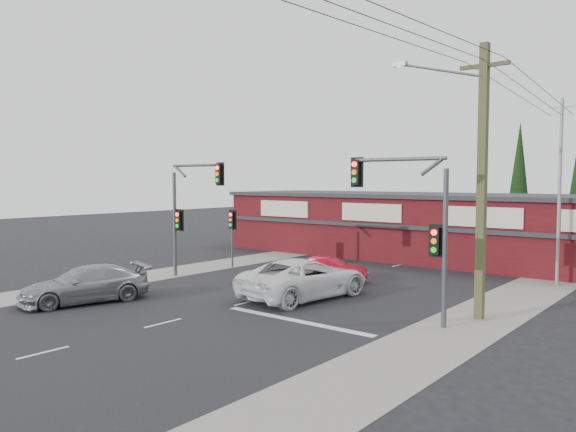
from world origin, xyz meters
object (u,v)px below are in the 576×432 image
Objects in this scene: red_sedan at (329,270)px; utility_pole at (478,172)px; silver_suv at (85,284)px; white_suv at (304,278)px; shop_building at (415,225)px.

utility_pole reaches higher than red_sedan.
red_sedan is at bearing 78.89° from silver_suv.
silver_suv is (-6.58, -6.48, -0.10)m from white_suv.
silver_suv is at bearing 129.36° from red_sedan.
white_suv is 15.34m from shop_building.
red_sedan is at bearing -85.42° from shop_building.
utility_pole is (13.67, 7.59, 4.64)m from silver_suv.
white_suv is at bearing 60.43° from silver_suv.
red_sedan is (-1.36, 3.77, -0.23)m from white_suv.
red_sedan is 0.14× the size of shop_building.
shop_building is 2.73× the size of utility_pole.
white_suv is at bearing -81.47° from shop_building.
utility_pole reaches higher than shop_building.
shop_building reaches higher than silver_suv.
white_suv is 0.62× the size of utility_pole.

